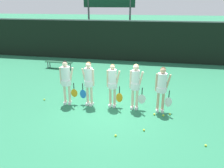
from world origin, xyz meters
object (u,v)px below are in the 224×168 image
(bench_courtside, at_px, (59,63))
(tennis_ball_3, at_px, (163,115))
(tennis_ball_8, at_px, (206,145))
(tennis_ball_6, at_px, (44,100))
(player_2, at_px, (113,82))
(tennis_ball_2, at_px, (118,96))
(scoreboard, at_px, (109,1))
(player_3, at_px, (136,83))
(player_0, at_px, (66,79))
(player_4, at_px, (162,86))
(player_1, at_px, (89,80))
(tennis_ball_5, at_px, (144,130))
(tennis_ball_0, at_px, (82,93))
(tennis_ball_7, at_px, (170,114))
(tennis_ball_4, at_px, (116,135))
(tennis_ball_1, at_px, (154,114))

(bench_courtside, relative_size, tennis_ball_3, 24.79)
(tennis_ball_8, bearing_deg, tennis_ball_6, 161.46)
(player_2, relative_size, tennis_ball_2, 24.37)
(scoreboard, height_order, player_3, scoreboard)
(player_0, xyz_separation_m, player_2, (1.87, 0.10, -0.05))
(player_4, relative_size, tennis_ball_3, 24.44)
(bench_courtside, relative_size, player_3, 0.99)
(scoreboard, distance_m, player_3, 10.08)
(player_1, bearing_deg, player_2, 11.39)
(tennis_ball_5, xyz_separation_m, tennis_ball_6, (-4.32, 1.57, 0.00))
(tennis_ball_0, xyz_separation_m, tennis_ball_7, (3.85, -1.31, -0.00))
(tennis_ball_5, bearing_deg, player_1, 145.98)
(player_0, bearing_deg, tennis_ball_7, -12.00)
(tennis_ball_6, relative_size, tennis_ball_7, 1.07)
(player_4, height_order, tennis_ball_8, player_4)
(tennis_ball_2, distance_m, tennis_ball_8, 4.36)
(scoreboard, height_order, tennis_ball_4, scoreboard)
(tennis_ball_1, bearing_deg, player_1, 171.27)
(player_2, xyz_separation_m, tennis_ball_1, (1.67, -0.45, -0.99))
(bench_courtside, xyz_separation_m, tennis_ball_2, (4.41, -3.68, -0.34))
(tennis_ball_7, bearing_deg, player_1, 175.11)
(scoreboard, bearing_deg, tennis_ball_5, -72.51)
(player_1, bearing_deg, tennis_ball_8, -17.85)
(bench_courtside, xyz_separation_m, player_3, (5.24, -4.69, 0.70))
(player_0, distance_m, tennis_ball_8, 5.50)
(scoreboard, distance_m, player_4, 10.45)
(scoreboard, bearing_deg, tennis_ball_7, -65.72)
(bench_courtside, relative_size, tennis_ball_1, 25.13)
(player_0, xyz_separation_m, tennis_ball_6, (-1.11, 0.08, -1.04))
(tennis_ball_1, height_order, tennis_ball_6, same)
(player_4, xyz_separation_m, tennis_ball_3, (0.12, -0.40, -1.01))
(player_1, bearing_deg, tennis_ball_7, 3.58)
(scoreboard, relative_size, tennis_ball_4, 73.01)
(tennis_ball_4, bearing_deg, tennis_ball_7, 45.49)
(tennis_ball_0, relative_size, tennis_ball_5, 1.02)
(bench_courtside, distance_m, tennis_ball_0, 4.58)
(player_2, relative_size, player_3, 0.97)
(scoreboard, xyz_separation_m, tennis_ball_4, (2.54, -11.23, -4.00))
(player_1, height_order, player_2, player_1)
(player_3, bearing_deg, player_4, 0.74)
(player_4, relative_size, tennis_ball_4, 24.73)
(player_1, distance_m, tennis_ball_3, 3.15)
(scoreboard, relative_size, tennis_ball_2, 72.45)
(player_1, xyz_separation_m, player_4, (2.82, -0.03, -0.03))
(player_2, height_order, tennis_ball_7, player_2)
(bench_courtside, bearing_deg, tennis_ball_5, -44.29)
(bench_courtside, relative_size, tennis_ball_6, 25.49)
(player_1, distance_m, tennis_ball_0, 1.62)
(player_1, relative_size, player_4, 1.02)
(tennis_ball_0, bearing_deg, bench_courtside, 126.74)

